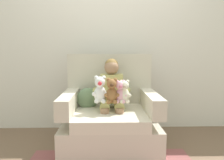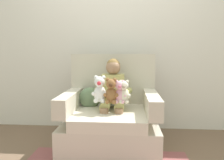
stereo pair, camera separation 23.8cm
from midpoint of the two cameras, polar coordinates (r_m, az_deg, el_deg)
The scene contains 9 objects.
ground_plane at distance 2.64m, azimuth -3.19°, elevation -17.27°, with size 8.00×8.00×0.00m, color brown.
back_wall at distance 3.17m, azimuth -2.94°, elevation 10.88°, with size 6.00×0.10×2.60m, color silver.
armchair at distance 2.58m, azimuth -3.21°, elevation -10.01°, with size 1.05×0.90×1.08m.
seated_child at distance 2.52m, azimuth -2.78°, elevation -2.82°, with size 0.45×0.39×0.82m.
plush_white at distance 2.36m, azimuth -6.04°, elevation -2.66°, with size 0.18×0.14×0.30m.
plush_brown at distance 2.32m, azimuth -3.01°, elevation -3.02°, with size 0.16×0.13×0.27m.
plush_cream at distance 2.34m, azimuth 0.35°, elevation -3.20°, with size 0.15×0.12×0.25m.
plush_pink at distance 2.34m, azimuth -0.74°, elevation -3.20°, with size 0.15×0.12×0.25m.
throw_pillow at distance 2.65m, azimuth -8.94°, elevation -4.82°, with size 0.26×0.12×0.26m, color slate.
Camera 1 is at (-0.04, -2.41, 1.09)m, focal length 34.99 mm.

